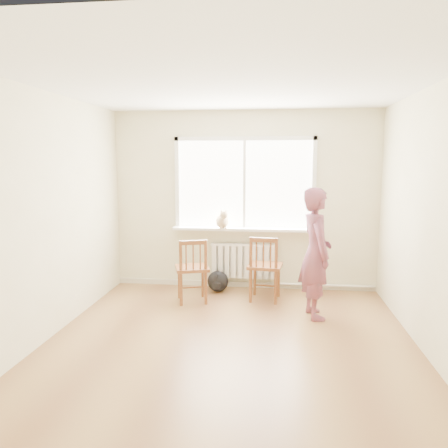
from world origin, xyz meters
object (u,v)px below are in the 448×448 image
(chair_left, at_px, (192,270))
(cat, at_px, (222,220))
(backpack, at_px, (218,281))
(chair_right, at_px, (265,268))
(person, at_px, (316,253))

(chair_left, distance_m, cat, 0.96)
(cat, distance_m, backpack, 0.92)
(chair_right, bearing_deg, chair_left, 17.74)
(chair_left, height_order, backpack, chair_left)
(person, distance_m, cat, 1.66)
(cat, relative_size, backpack, 1.39)
(chair_right, xyz_separation_m, backpack, (-0.70, 0.35, -0.31))
(cat, bearing_deg, backpack, -134.96)
(chair_left, bearing_deg, chair_right, 173.90)
(chair_left, distance_m, backpack, 0.68)
(chair_left, xyz_separation_m, person, (1.63, -0.36, 0.36))
(person, relative_size, backpack, 5.15)
(chair_right, relative_size, cat, 2.09)
(chair_right, height_order, backpack, chair_right)
(backpack, bearing_deg, cat, 60.67)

